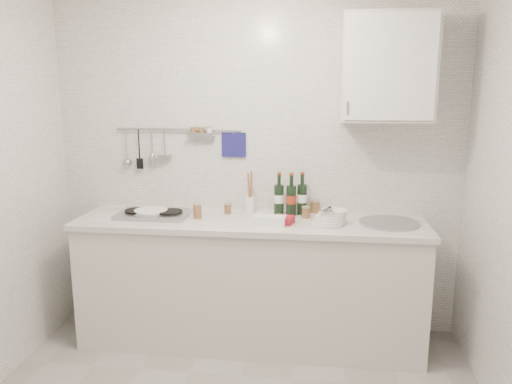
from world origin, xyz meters
TOP-DOWN VIEW (x-y plane):
  - back_wall at (0.00, 1.40)m, footprint 3.00×0.02m
  - counter at (0.01, 1.10)m, footprint 2.44×0.64m
  - wall_rail at (-0.60, 1.37)m, footprint 0.98×0.09m
  - wall_cabinet at (0.90, 1.22)m, footprint 0.60×0.38m
  - plate_stack_hob at (-0.73, 1.10)m, footprint 0.26×0.26m
  - plate_stack_sink at (0.55, 1.04)m, footprint 0.24×0.23m
  - wine_bottles at (0.27, 1.26)m, footprint 0.24×0.12m
  - butter_dish at (0.15, 0.97)m, footprint 0.22×0.13m
  - strawberry_punnet at (0.24, 1.02)m, footprint 0.15×0.15m
  - utensil_crock at (-0.03, 1.31)m, footprint 0.08×0.08m
  - jar_a at (-0.19, 1.24)m, footprint 0.06×0.06m
  - jar_b at (0.45, 1.35)m, footprint 0.07×0.07m
  - jar_c at (0.39, 1.19)m, footprint 0.06×0.06m
  - jar_d at (-0.37, 1.09)m, footprint 0.06×0.06m

SIDE VIEW (x-z plane):
  - counter at x=0.01m, z-range -0.05..0.92m
  - plate_stack_hob at x=-0.73m, z-range 0.92..0.97m
  - strawberry_punnet at x=0.24m, z-range 0.92..0.97m
  - butter_dish at x=0.15m, z-range 0.92..0.98m
  - jar_a at x=-0.19m, z-range 0.92..1.00m
  - jar_c at x=0.39m, z-range 0.92..1.00m
  - jar_b at x=0.45m, z-range 0.92..1.01m
  - plate_stack_sink at x=0.55m, z-range 0.92..1.02m
  - jar_d at x=-0.37m, z-range 0.92..1.03m
  - utensil_crock at x=-0.03m, z-range 0.84..1.15m
  - wine_bottles at x=0.27m, z-range 0.92..1.23m
  - back_wall at x=0.00m, z-range 0.00..2.50m
  - wall_rail at x=-0.60m, z-range 1.26..1.60m
  - wall_cabinet at x=0.90m, z-range 1.60..2.30m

